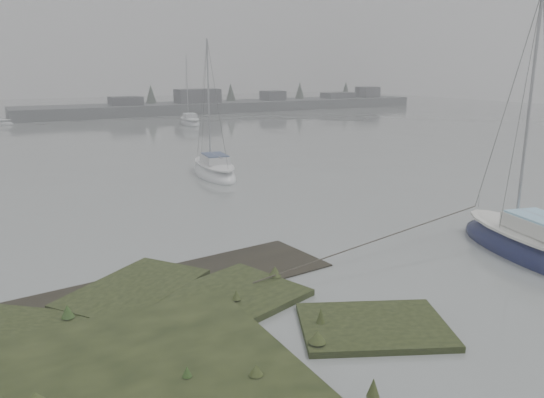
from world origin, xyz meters
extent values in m
plane|color=slate|center=(0.00, 30.00, 0.00)|extent=(160.00, 160.00, 0.00)
cube|color=#4C4F51|center=(26.00, 62.00, 0.60)|extent=(60.00, 8.00, 1.60)
cube|color=#424247|center=(10.00, 61.00, 1.40)|extent=(4.00, 3.00, 2.20)
cube|color=#424247|center=(20.00, 61.00, 1.80)|extent=(6.00, 3.00, 3.00)
cube|color=#424247|center=(32.00, 61.00, 1.55)|extent=(3.00, 3.00, 2.50)
cube|color=#424247|center=(44.00, 61.00, 1.30)|extent=(5.00, 3.00, 2.00)
cube|color=#424247|center=(50.00, 61.00, 1.70)|extent=(3.00, 3.00, 2.80)
cone|color=#384238|center=(14.00, 63.00, 2.20)|extent=(2.00, 2.00, 3.50)
cone|color=#384238|center=(26.00, 63.00, 2.20)|extent=(2.00, 2.00, 3.50)
cone|color=#384238|center=(38.00, 63.00, 2.20)|extent=(2.00, 2.00, 3.50)
cone|color=#384238|center=(47.00, 63.00, 2.20)|extent=(2.00, 2.00, 3.50)
ellipsoid|color=#0C1139|center=(8.53, 1.00, 0.11)|extent=(3.59, 6.90, 1.60)
ellipsoid|color=silver|center=(8.53, 1.00, 0.75)|extent=(2.98, 5.98, 0.45)
cube|color=silver|center=(8.47, 0.73, 1.15)|extent=(1.88, 2.52, 0.47)
cube|color=#93C9E7|center=(8.47, 0.73, 1.41)|extent=(1.75, 2.31, 0.08)
cylinder|color=#939399|center=(8.73, 1.82, 4.84)|extent=(0.10, 0.10, 7.52)
ellipsoid|color=white|center=(4.53, 18.85, 0.10)|extent=(2.68, 6.15, 1.45)
ellipsoid|color=silver|center=(4.53, 18.85, 0.68)|extent=(2.19, 5.35, 0.41)
cube|color=silver|center=(4.50, 18.59, 1.04)|extent=(1.52, 2.18, 0.43)
cube|color=navy|center=(4.50, 18.59, 1.28)|extent=(1.41, 2.01, 0.07)
cylinder|color=#939399|center=(4.63, 19.61, 4.38)|extent=(0.09, 0.09, 6.81)
cylinder|color=#939399|center=(4.48, 18.42, 1.28)|extent=(0.37, 2.37, 0.08)
ellipsoid|color=silver|center=(13.46, 46.78, 0.10)|extent=(2.73, 5.97, 1.40)
ellipsoid|color=silver|center=(13.46, 46.78, 0.66)|extent=(2.25, 5.18, 0.39)
cube|color=silver|center=(13.43, 46.54, 1.00)|extent=(1.51, 2.13, 0.41)
cube|color=silver|center=(13.43, 46.54, 1.23)|extent=(1.41, 1.96, 0.07)
cylinder|color=#939399|center=(13.57, 47.51, 4.23)|extent=(0.09, 0.09, 6.57)
cylinder|color=#939399|center=(13.40, 46.37, 1.23)|extent=(0.42, 2.28, 0.07)
camera|label=1|loc=(-7.35, -9.54, 6.17)|focal=35.00mm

